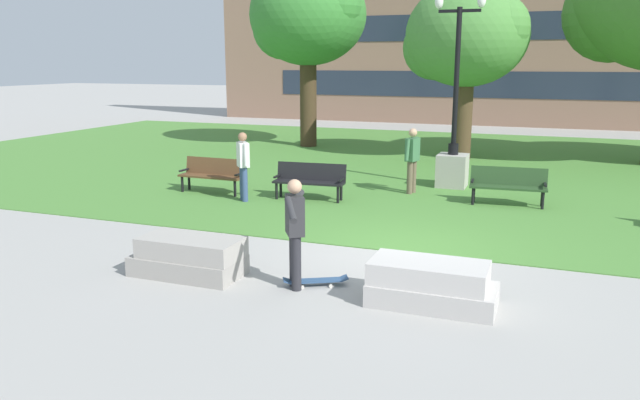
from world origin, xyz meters
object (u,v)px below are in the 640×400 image
Objects in this scene: park_bench_near_right at (508,184)px; park_bench_far_left at (213,173)px; person_skateboarder at (295,227)px; person_bystander_near_lawn at (412,157)px; park_bench_near_left at (310,179)px; lamp_post_left at (453,149)px; concrete_block_left at (431,284)px; person_bystander_far_lawn at (243,163)px; concrete_block_center at (190,257)px; skateboard at (316,281)px.

park_bench_far_left is at bearing -170.44° from park_bench_near_right.
person_bystander_near_lawn is at bearing 89.04° from person_skateboarder.
park_bench_near_left is 4.26m from lamp_post_left.
person_skateboarder is at bearing -110.37° from park_bench_near_right.
lamp_post_left is at bearing 27.55° from park_bench_far_left.
person_bystander_near_lawn reaches higher than concrete_block_left.
park_bench_near_right is 2.57m from person_bystander_near_lawn.
concrete_block_left is at bearing -82.86° from lamp_post_left.
park_bench_near_left is at bearing 27.70° from person_bystander_far_lawn.
lamp_post_left is at bearing 83.61° from person_skateboarder.
concrete_block_center is 6.56m from park_bench_far_left.
person_skateboarder is (-2.08, -0.05, 0.67)m from concrete_block_left.
concrete_block_left is 1.84m from skateboard.
concrete_block_center is 1.00× the size of park_bench_far_left.
concrete_block_left is 1.05× the size of person_bystander_far_lawn.
park_bench_near_left is (-0.26, 5.99, 0.23)m from concrete_block_center.
person_bystander_near_lawn is (-1.95, 7.48, 0.68)m from concrete_block_left.
concrete_block_center is at bearing -87.48° from park_bench_near_left.
park_bench_far_left reaches higher than concrete_block_left.
park_bench_near_left is 2.80m from person_bystander_near_lawn.
skateboard is 0.58× the size of person_bystander_far_lawn.
lamp_post_left reaches higher than park_bench_near_left.
park_bench_near_left is at bearing -166.82° from park_bench_near_right.
concrete_block_center is at bearing -122.15° from park_bench_near_right.
person_bystander_near_lawn is (1.98, 7.60, 0.68)m from concrete_block_center.
person_skateboarder reaches higher than park_bench_near_right.
person_bystander_far_lawn is (-3.58, 5.15, 0.00)m from person_skateboarder.
person_bystander_far_lawn is at bearing 127.74° from skateboard.
person_bystander_far_lawn is at bearing -141.35° from lamp_post_left.
lamp_post_left reaches higher than concrete_block_left.
skateboard is 6.22m from park_bench_near_left.
park_bench_near_right is 1.01× the size of park_bench_far_left.
park_bench_far_left is (-7.42, -1.25, 0.00)m from park_bench_near_right.
person_skateboarder is 0.93× the size of park_bench_near_right.
concrete_block_left is 7.22m from park_bench_near_left.
skateboard is at bearing -52.26° from person_bystander_far_lawn.
skateboard is at bearing -47.76° from park_bench_far_left.
park_bench_far_left is 1.06× the size of person_bystander_near_lawn.
lamp_post_left is (0.99, 8.80, 0.09)m from person_skateboarder.
park_bench_near_left is (-2.11, 5.92, -0.44)m from person_skateboarder.
park_bench_far_left is (-4.81, 5.78, -0.44)m from person_skateboarder.
park_bench_near_right reaches higher than skateboard.
park_bench_near_right reaches higher than concrete_block_center.
person_bystander_far_lawn is at bearing -152.30° from park_bench_near_left.
lamp_post_left reaches higher than park_bench_near_right.
concrete_block_left is at bearing 1.75° from concrete_block_center.
lamp_post_left is 3.04× the size of person_bystander_far_lawn.
park_bench_near_right is 1.07× the size of person_bystander_far_lawn.
concrete_block_left is 0.98× the size of park_bench_near_left.
park_bench_near_right is at bearing -47.57° from lamp_post_left.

